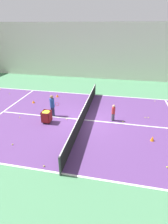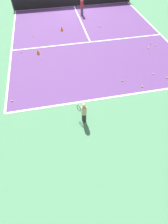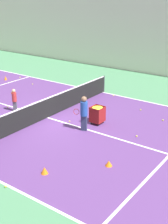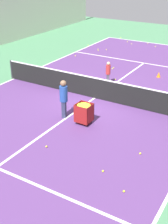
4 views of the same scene
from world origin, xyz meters
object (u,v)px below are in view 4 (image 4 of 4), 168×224
(tennis_net, at_px, (95,88))
(coach_at_net, at_px, (64,96))
(child_midcourt, at_px, (108,71))
(ball_cart, at_px, (84,110))

(tennis_net, bearing_deg, coach_at_net, 86.61)
(tennis_net, distance_m, child_midcourt, 2.04)
(child_midcourt, distance_m, ball_cart, 4.59)
(tennis_net, relative_size, ball_cart, 12.14)
(coach_at_net, bearing_deg, ball_cart, -114.68)
(child_midcourt, height_order, ball_cart, child_midcourt)
(tennis_net, bearing_deg, ball_cart, 109.72)
(child_midcourt, bearing_deg, tennis_net, -26.28)
(coach_at_net, bearing_deg, child_midcourt, -18.79)
(tennis_net, height_order, ball_cart, tennis_net)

